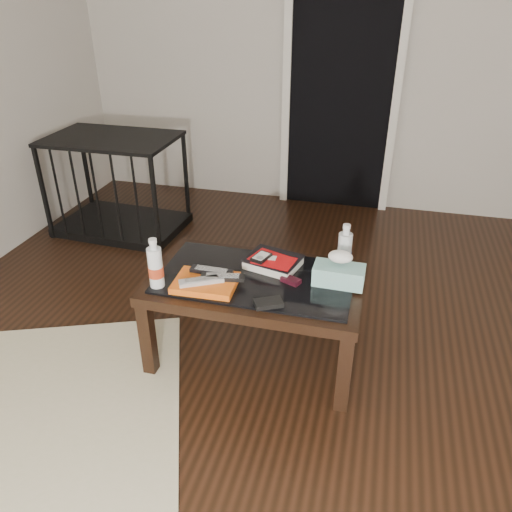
{
  "coord_description": "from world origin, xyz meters",
  "views": [
    {
      "loc": [
        -0.04,
        -1.54,
        1.68
      ],
      "look_at": [
        -0.55,
        0.43,
        0.55
      ],
      "focal_mm": 35.0,
      "sensor_mm": 36.0,
      "label": 1
    }
  ],
  "objects_px": {
    "pet_crate": "(120,200)",
    "water_bottle_left": "(155,263)",
    "textbook": "(273,262)",
    "water_bottle_right": "(345,248)",
    "coffee_table": "(256,288)",
    "tissue_box": "(339,275)"
  },
  "relations": [
    {
      "from": "pet_crate",
      "to": "water_bottle_left",
      "type": "xyz_separation_m",
      "value": [
        0.95,
        -1.36,
        0.35
      ]
    },
    {
      "from": "textbook",
      "to": "water_bottle_right",
      "type": "height_order",
      "value": "water_bottle_right"
    },
    {
      "from": "textbook",
      "to": "water_bottle_left",
      "type": "xyz_separation_m",
      "value": [
        -0.47,
        -0.3,
        0.1
      ]
    },
    {
      "from": "coffee_table",
      "to": "tissue_box",
      "type": "height_order",
      "value": "tissue_box"
    },
    {
      "from": "coffee_table",
      "to": "textbook",
      "type": "xyz_separation_m",
      "value": [
        0.06,
        0.11,
        0.09
      ]
    },
    {
      "from": "pet_crate",
      "to": "water_bottle_left",
      "type": "height_order",
      "value": "pet_crate"
    },
    {
      "from": "coffee_table",
      "to": "water_bottle_left",
      "type": "height_order",
      "value": "water_bottle_left"
    },
    {
      "from": "textbook",
      "to": "water_bottle_left",
      "type": "height_order",
      "value": "water_bottle_left"
    },
    {
      "from": "tissue_box",
      "to": "water_bottle_left",
      "type": "bearing_deg",
      "value": -162.91
    },
    {
      "from": "pet_crate",
      "to": "textbook",
      "type": "distance_m",
      "value": 1.79
    },
    {
      "from": "textbook",
      "to": "tissue_box",
      "type": "bearing_deg",
      "value": 0.46
    },
    {
      "from": "coffee_table",
      "to": "water_bottle_right",
      "type": "distance_m",
      "value": 0.46
    },
    {
      "from": "water_bottle_right",
      "to": "textbook",
      "type": "bearing_deg",
      "value": -170.9
    },
    {
      "from": "coffee_table",
      "to": "textbook",
      "type": "distance_m",
      "value": 0.16
    },
    {
      "from": "pet_crate",
      "to": "textbook",
      "type": "relative_size",
      "value": 3.71
    },
    {
      "from": "pet_crate",
      "to": "water_bottle_right",
      "type": "xyz_separation_m",
      "value": [
        1.75,
        -1.0,
        0.35
      ]
    },
    {
      "from": "water_bottle_left",
      "to": "water_bottle_right",
      "type": "bearing_deg",
      "value": 23.97
    },
    {
      "from": "coffee_table",
      "to": "pet_crate",
      "type": "height_order",
      "value": "pet_crate"
    },
    {
      "from": "coffee_table",
      "to": "water_bottle_left",
      "type": "relative_size",
      "value": 4.2
    },
    {
      "from": "water_bottle_left",
      "to": "coffee_table",
      "type": "bearing_deg",
      "value": 24.46
    },
    {
      "from": "water_bottle_left",
      "to": "water_bottle_right",
      "type": "xyz_separation_m",
      "value": [
        0.8,
        0.36,
        0.0
      ]
    },
    {
      "from": "coffee_table",
      "to": "pet_crate",
      "type": "relative_size",
      "value": 1.08
    }
  ]
}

